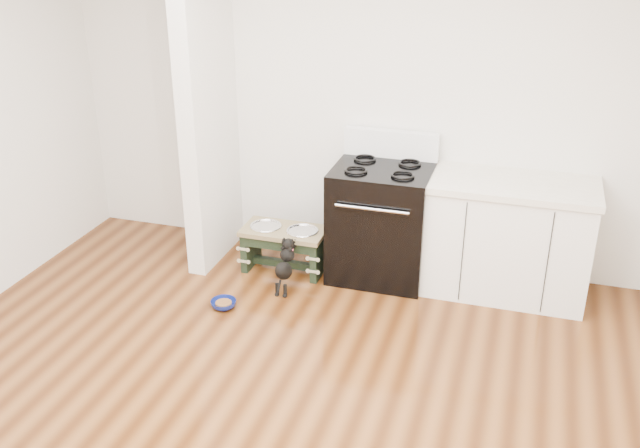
# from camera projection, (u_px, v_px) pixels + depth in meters

# --- Properties ---
(ground) EXTENTS (5.00, 5.00, 0.00)m
(ground) POSITION_uv_depth(u_px,v_px,m) (251.00, 440.00, 4.05)
(ground) COLOR #42200B
(ground) RESTS_ON ground
(room_shell) EXTENTS (5.00, 5.00, 5.00)m
(room_shell) POSITION_uv_depth(u_px,v_px,m) (238.00, 172.00, 3.38)
(room_shell) COLOR silver
(room_shell) RESTS_ON ground
(partition_wall) EXTENTS (0.15, 0.80, 2.70)m
(partition_wall) POSITION_uv_depth(u_px,v_px,m) (208.00, 101.00, 5.63)
(partition_wall) COLOR silver
(partition_wall) RESTS_ON ground
(oven_range) EXTENTS (0.76, 0.69, 1.14)m
(oven_range) POSITION_uv_depth(u_px,v_px,m) (381.00, 220.00, 5.66)
(oven_range) COLOR black
(oven_range) RESTS_ON ground
(cabinet_run) EXTENTS (1.24, 0.64, 0.91)m
(cabinet_run) POSITION_uv_depth(u_px,v_px,m) (507.00, 238.00, 5.42)
(cabinet_run) COLOR white
(cabinet_run) RESTS_ON ground
(dog_feeder) EXTENTS (0.68, 0.36, 0.39)m
(dog_feeder) POSITION_uv_depth(u_px,v_px,m) (284.00, 241.00, 5.81)
(dog_feeder) COLOR black
(dog_feeder) RESTS_ON ground
(puppy) EXTENTS (0.12, 0.35, 0.41)m
(puppy) POSITION_uv_depth(u_px,v_px,m) (285.00, 264.00, 5.52)
(puppy) COLOR black
(puppy) RESTS_ON ground
(floor_bowl) EXTENTS (0.24, 0.24, 0.06)m
(floor_bowl) POSITION_uv_depth(u_px,v_px,m) (224.00, 304.00, 5.35)
(floor_bowl) COLOR navy
(floor_bowl) RESTS_ON ground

